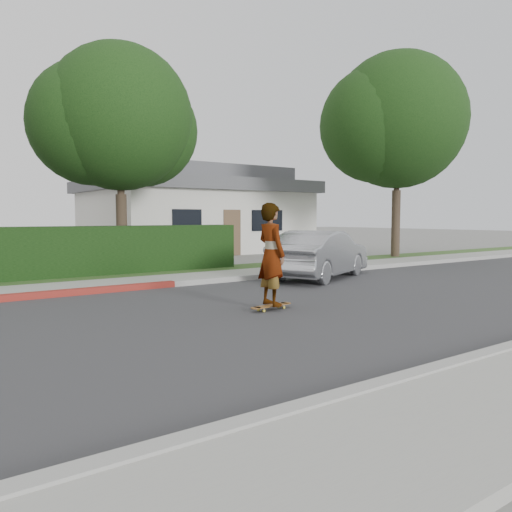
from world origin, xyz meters
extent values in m
plane|color=slate|center=(0.00, 0.00, 0.00)|extent=(120.00, 120.00, 0.00)
cube|color=#2D2D30|center=(0.00, 0.00, 0.01)|extent=(60.00, 8.00, 0.01)
cube|color=#9E9E99|center=(0.00, -4.10, 0.07)|extent=(60.00, 0.20, 0.15)
cube|color=gray|center=(0.00, -5.00, 0.06)|extent=(60.00, 1.60, 0.12)
cube|color=#9E9E99|center=(0.00, 4.10, 0.07)|extent=(60.00, 0.20, 0.15)
cube|color=gray|center=(0.00, 5.00, 0.06)|extent=(60.00, 1.60, 0.12)
cube|color=#2D4C1E|center=(0.00, 6.60, 0.05)|extent=(60.00, 1.60, 0.10)
cylinder|color=#33261C|center=(1.50, 9.00, 1.26)|extent=(0.36, 0.36, 2.52)
cylinder|color=#33261C|center=(1.50, 9.00, 3.15)|extent=(0.24, 0.24, 2.10)
sphere|color=black|center=(1.50, 9.00, 5.04)|extent=(4.80, 4.80, 4.80)
sphere|color=black|center=(0.70, 9.40, 4.84)|extent=(4.08, 4.08, 4.08)
sphere|color=black|center=(2.40, 9.30, 4.74)|extent=(3.84, 3.84, 3.84)
cylinder|color=#33261C|center=(12.50, 6.50, 1.44)|extent=(0.36, 0.36, 2.88)
cylinder|color=#33261C|center=(12.50, 6.50, 3.60)|extent=(0.24, 0.24, 2.40)
sphere|color=black|center=(12.50, 6.50, 5.76)|extent=(5.60, 5.60, 5.60)
sphere|color=black|center=(11.70, 6.90, 5.56)|extent=(4.76, 4.76, 4.76)
sphere|color=black|center=(13.40, 6.80, 5.46)|extent=(4.48, 4.48, 4.48)
cube|color=beige|center=(8.00, 16.00, 1.50)|extent=(10.00, 8.00, 3.00)
cube|color=#4C4C51|center=(8.00, 16.00, 3.30)|extent=(10.60, 8.60, 0.60)
cube|color=#4C4C51|center=(8.00, 16.00, 3.90)|extent=(8.40, 6.40, 0.80)
cube|color=black|center=(5.50, 11.98, 1.60)|extent=(1.40, 0.06, 1.00)
cube|color=black|center=(9.80, 11.98, 1.60)|extent=(1.80, 0.06, 1.00)
cube|color=brown|center=(7.80, 11.98, 1.05)|extent=(0.90, 0.06, 2.10)
cylinder|color=gold|center=(0.87, 0.03, 0.03)|extent=(0.06, 0.04, 0.05)
cylinder|color=gold|center=(0.85, 0.18, 0.03)|extent=(0.06, 0.04, 0.05)
cylinder|color=gold|center=(1.39, 0.10, 0.03)|extent=(0.06, 0.04, 0.05)
cylinder|color=gold|center=(1.37, 0.24, 0.03)|extent=(0.06, 0.04, 0.05)
cube|color=silver|center=(0.86, 0.11, 0.07)|extent=(0.06, 0.16, 0.02)
cube|color=silver|center=(1.38, 0.17, 0.07)|extent=(0.06, 0.16, 0.02)
cube|color=brown|center=(1.12, 0.14, 0.09)|extent=(0.80, 0.28, 0.02)
cylinder|color=brown|center=(0.73, 0.09, 0.09)|extent=(0.21, 0.21, 0.02)
cylinder|color=brown|center=(1.51, 0.18, 0.09)|extent=(0.21, 0.21, 0.02)
imported|color=white|center=(1.12, 0.14, 1.06)|extent=(0.50, 0.73, 1.93)
imported|color=#ABADB2|center=(5.23, 3.25, 0.69)|extent=(4.42, 3.08, 1.38)
camera|label=1|loc=(-4.50, -7.30, 1.76)|focal=35.00mm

